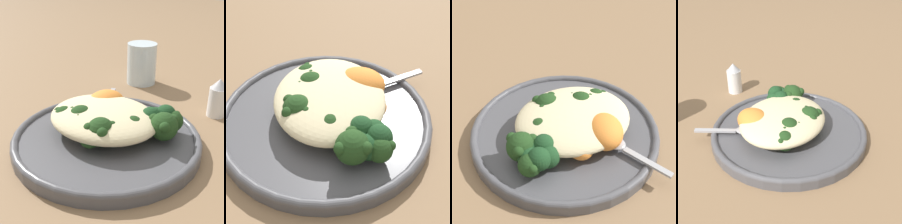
% 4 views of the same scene
% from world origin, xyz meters
% --- Properties ---
extents(ground_plane, '(4.00, 4.00, 0.00)m').
position_xyz_m(ground_plane, '(0.00, 0.00, 0.00)').
color(ground_plane, '#846647').
extents(plate, '(0.29, 0.29, 0.02)m').
position_xyz_m(plate, '(0.01, -0.01, 0.01)').
color(plate, '#4C4C51').
rests_on(plate, ground_plane).
extents(quinoa_mound, '(0.18, 0.15, 0.04)m').
position_xyz_m(quinoa_mound, '(0.00, -0.00, 0.04)').
color(quinoa_mound, beige).
rests_on(quinoa_mound, plate).
extents(broccoli_stalk_0, '(0.10, 0.09, 0.04)m').
position_xyz_m(broccoli_stalk_0, '(-0.04, -0.02, 0.04)').
color(broccoli_stalk_0, '#ADC675').
rests_on(broccoli_stalk_0, plate).
extents(broccoli_stalk_1, '(0.08, 0.10, 0.04)m').
position_xyz_m(broccoli_stalk_1, '(-0.02, -0.02, 0.04)').
color(broccoli_stalk_1, '#ADC675').
rests_on(broccoli_stalk_1, plate).
extents(broccoli_stalk_2, '(0.03, 0.13, 0.03)m').
position_xyz_m(broccoli_stalk_2, '(0.01, -0.03, 0.03)').
color(broccoli_stalk_2, '#ADC675').
rests_on(broccoli_stalk_2, plate).
extents(broccoli_stalk_3, '(0.05, 0.11, 0.04)m').
position_xyz_m(broccoli_stalk_3, '(0.02, -0.03, 0.04)').
color(broccoli_stalk_3, '#ADC675').
rests_on(broccoli_stalk_3, plate).
extents(broccoli_stalk_4, '(0.06, 0.08, 0.03)m').
position_xyz_m(broccoli_stalk_4, '(0.02, -0.00, 0.03)').
color(broccoli_stalk_4, '#ADC675').
rests_on(broccoli_stalk_4, plate).
extents(broccoli_stalk_5, '(0.09, 0.06, 0.04)m').
position_xyz_m(broccoli_stalk_5, '(0.05, 0.00, 0.04)').
color(broccoli_stalk_5, '#ADC675').
rests_on(broccoli_stalk_5, plate).
extents(broccoli_stalk_6, '(0.12, 0.04, 0.04)m').
position_xyz_m(broccoli_stalk_6, '(0.08, 0.03, 0.04)').
color(broccoli_stalk_6, '#ADC675').
rests_on(broccoli_stalk_6, plate).
extents(broccoli_stalk_7, '(0.12, 0.06, 0.03)m').
position_xyz_m(broccoli_stalk_7, '(0.07, 0.05, 0.04)').
color(broccoli_stalk_7, '#ADC675').
rests_on(broccoli_stalk_7, plate).
extents(sweet_potato_chunk_0, '(0.04, 0.05, 0.03)m').
position_xyz_m(sweet_potato_chunk_0, '(0.01, 0.05, 0.04)').
color(sweet_potato_chunk_0, orange).
rests_on(sweet_potato_chunk_0, plate).
extents(sweet_potato_chunk_1, '(0.07, 0.08, 0.04)m').
position_xyz_m(sweet_potato_chunk_1, '(-0.03, 0.04, 0.04)').
color(sweet_potato_chunk_1, orange).
rests_on(sweet_potato_chunk_1, plate).
extents(kale_tuft, '(0.06, 0.06, 0.04)m').
position_xyz_m(kale_tuft, '(0.07, 0.05, 0.04)').
color(kale_tuft, '#193D1E').
rests_on(kale_tuft, plate).
extents(spoon, '(0.06, 0.11, 0.01)m').
position_xyz_m(spoon, '(-0.05, 0.07, 0.03)').
color(spoon, '#A3A3A8').
rests_on(spoon, plate).
extents(water_glass, '(0.07, 0.07, 0.09)m').
position_xyz_m(water_glass, '(-0.09, 0.26, 0.05)').
color(water_glass, silver).
rests_on(water_glass, ground_plane).
extents(salt_shaker, '(0.03, 0.03, 0.07)m').
position_xyz_m(salt_shaker, '(0.12, 0.19, 0.04)').
color(salt_shaker, white).
rests_on(salt_shaker, ground_plane).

